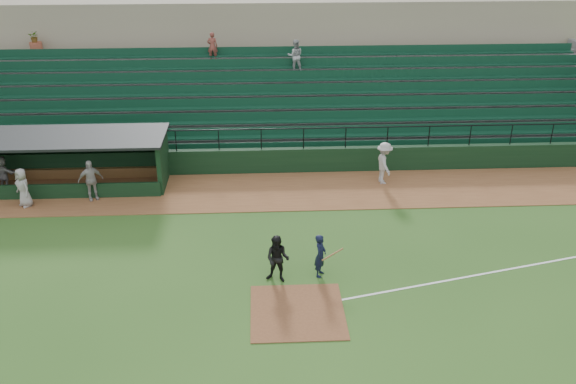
{
  "coord_description": "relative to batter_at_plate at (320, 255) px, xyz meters",
  "views": [
    {
      "loc": [
        -1.12,
        -17.21,
        12.06
      ],
      "look_at": [
        0.0,
        5.0,
        1.4
      ],
      "focal_mm": 38.66,
      "sensor_mm": 36.0,
      "label": 1
    }
  ],
  "objects": [
    {
      "name": "dugout_player_c",
      "position": [
        -13.58,
        7.79,
        0.01
      ],
      "size": [
        1.5,
        1.1,
        1.57
      ],
      "primitive_type": "imported",
      "rotation": [
        0.0,
        0.0,
        2.64
      ],
      "color": "gray",
      "rests_on": "warning_track"
    },
    {
      "name": "ground",
      "position": [
        -0.93,
        -1.11,
        -0.8
      ],
      "size": [
        90.0,
        90.0,
        0.0
      ],
      "primitive_type": "plane",
      "color": "#2B521A",
      "rests_on": "ground"
    },
    {
      "name": "warning_track",
      "position": [
        -0.93,
        6.89,
        -0.79
      ],
      "size": [
        40.0,
        4.0,
        0.03
      ],
      "primitive_type": "cube",
      "color": "brown",
      "rests_on": "ground"
    },
    {
      "name": "stadium_structure",
      "position": [
        -0.93,
        15.35,
        1.5
      ],
      "size": [
        38.0,
        13.08,
        6.4
      ],
      "color": "black",
      "rests_on": "ground"
    },
    {
      "name": "batter_at_plate",
      "position": [
        0.0,
        0.0,
        0.0
      ],
      "size": [
        1.07,
        0.71,
        1.6
      ],
      "color": "black",
      "rests_on": "ground"
    },
    {
      "name": "home_plate_dirt",
      "position": [
        -0.93,
        -2.11,
        -0.79
      ],
      "size": [
        3.0,
        3.0,
        0.03
      ],
      "primitive_type": "cube",
      "color": "brown",
      "rests_on": "ground"
    },
    {
      "name": "dugout",
      "position": [
        -10.68,
        8.45,
        0.53
      ],
      "size": [
        8.9,
        3.2,
        2.42
      ],
      "color": "black",
      "rests_on": "ground"
    },
    {
      "name": "dugout_player_a",
      "position": [
        -9.36,
        6.45,
        0.14
      ],
      "size": [
        1.16,
        0.84,
        1.83
      ],
      "primitive_type": "imported",
      "rotation": [
        0.0,
        0.0,
        0.42
      ],
      "color": "#A6A19B",
      "rests_on": "warning_track"
    },
    {
      "name": "foul_line",
      "position": [
        7.07,
        0.09,
        -0.8
      ],
      "size": [
        17.49,
        4.44,
        0.01
      ],
      "primitive_type": "cube",
      "rotation": [
        0.0,
        0.0,
        0.24
      ],
      "color": "white",
      "rests_on": "ground"
    },
    {
      "name": "dugout_player_b",
      "position": [
        -12.08,
        5.97,
        0.09
      ],
      "size": [
        0.98,
        0.97,
        1.72
      ],
      "primitive_type": "imported",
      "rotation": [
        0.0,
        0.0,
        -0.76
      ],
      "color": "#A09B96",
      "rests_on": "warning_track"
    },
    {
      "name": "umpire",
      "position": [
        -1.5,
        -0.26,
        0.06
      ],
      "size": [
        1.0,
        0.88,
        1.73
      ],
      "primitive_type": "imported",
      "rotation": [
        0.0,
        0.0,
        -0.31
      ],
      "color": "black",
      "rests_on": "ground"
    },
    {
      "name": "runner",
      "position": [
        3.66,
        7.53,
        0.21
      ],
      "size": [
        0.89,
        1.35,
        1.97
      ],
      "primitive_type": "imported",
      "rotation": [
        0.0,
        0.0,
        1.7
      ],
      "color": "#A9A39E",
      "rests_on": "warning_track"
    }
  ]
}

